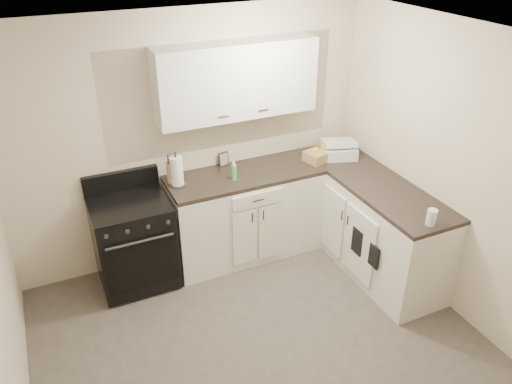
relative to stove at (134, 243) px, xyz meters
name	(u,v)px	position (x,y,z in m)	size (l,w,h in m)	color
floor	(272,362)	(0.73, -1.48, -0.46)	(3.60, 3.60, 0.00)	#473F38
ceiling	(278,52)	(0.73, -1.48, 2.04)	(3.60, 3.60, 0.00)	white
wall_back	(192,141)	(0.73, 0.32, 0.79)	(3.60, 3.60, 0.00)	beige
wall_right	(470,183)	(2.53, -1.48, 0.79)	(3.60, 3.60, 0.00)	beige
base_cabinets_back	(245,215)	(1.16, 0.02, -0.01)	(1.55, 0.60, 0.90)	beige
base_cabinets_right	(367,223)	(2.23, -0.63, -0.01)	(0.60, 1.90, 0.90)	beige
countertop_back	(244,175)	(1.16, 0.02, 0.46)	(1.55, 0.60, 0.04)	black
countertop_right	(373,182)	(2.23, -0.63, 0.46)	(0.60, 1.90, 0.04)	black
upper_cabinets	(237,80)	(1.16, 0.18, 1.38)	(1.55, 0.30, 0.70)	silver
stove	(134,243)	(0.00, 0.00, 0.00)	(0.71, 0.61, 0.86)	black
knife_block	(172,173)	(0.46, 0.13, 0.58)	(0.09, 0.08, 0.21)	tan
paper_towel	(177,171)	(0.49, 0.07, 0.62)	(0.12, 0.12, 0.29)	white
soap_bottle	(234,172)	(1.01, -0.06, 0.56)	(0.05, 0.05, 0.16)	green
picture_frame	(224,159)	(1.04, 0.28, 0.55)	(0.11, 0.01, 0.14)	black
wicker_basket	(320,155)	(2.00, -0.02, 0.53)	(0.32, 0.21, 0.11)	tan
countertop_grill	(339,151)	(2.23, -0.02, 0.54)	(0.33, 0.31, 0.12)	silver
glass_jar	(432,217)	(2.18, -1.48, 0.55)	(0.08, 0.08, 0.14)	silver
oven_mitt_near	(374,256)	(1.91, -1.16, 0.03)	(0.02, 0.13, 0.22)	black
oven_mitt_far	(357,241)	(1.91, -0.90, 0.03)	(0.02, 0.15, 0.26)	black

